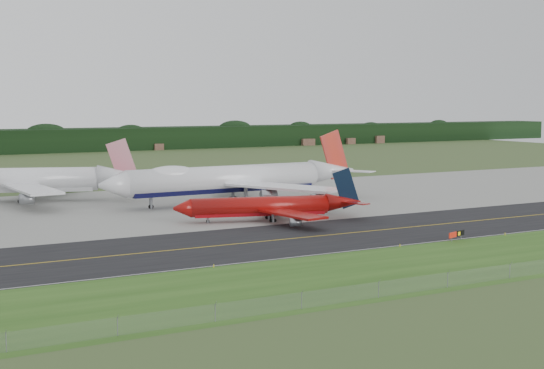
{
  "coord_description": "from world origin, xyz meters",
  "views": [
    {
      "loc": [
        -77.35,
        -129.56,
        26.37
      ],
      "look_at": [
        2.7,
        22.0,
        7.51
      ],
      "focal_mm": 50.0,
      "sensor_mm": 36.0,
      "label": 1
    }
  ],
  "objects": [
    {
      "name": "jet_star_tail",
      "position": [
        -42.77,
        76.56,
        5.54
      ],
      "size": [
        61.12,
        49.63,
        16.61
      ],
      "color": "silver",
      "rests_on": "ground"
    },
    {
      "name": "grass_verge",
      "position": [
        0.0,
        -35.0,
        0.01
      ],
      "size": [
        400.0,
        30.0,
        0.01
      ],
      "primitive_type": "cube",
      "color": "#284D16",
      "rests_on": "ground"
    },
    {
      "name": "horizon_treeline",
      "position": [
        0.0,
        273.76,
        5.47
      ],
      "size": [
        700.0,
        25.0,
        12.0
      ],
      "color": "black",
      "rests_on": "ground"
    },
    {
      "name": "taxiway_centreline",
      "position": [
        0.0,
        -4.0,
        0.03
      ],
      "size": [
        400.0,
        0.4,
        0.0
      ],
      "primitive_type": "cube",
      "color": "gold",
      "rests_on": "taxiway"
    },
    {
      "name": "jet_red_737",
      "position": [
        -0.09,
        17.5,
        3.18
      ],
      "size": [
        42.03,
        33.55,
        11.51
      ],
      "color": "maroon",
      "rests_on": "ground"
    },
    {
      "name": "apron",
      "position": [
        0.0,
        51.0,
        0.01
      ],
      "size": [
        400.0,
        78.0,
        0.01
      ],
      "primitive_type": "cube",
      "color": "gray",
      "rests_on": "ground"
    },
    {
      "name": "edge_marker_right",
      "position": [
        32.45,
        -20.5,
        0.25
      ],
      "size": [
        0.16,
        0.16,
        0.5
      ],
      "primitive_type": "cylinder",
      "color": "yellow",
      "rests_on": "ground"
    },
    {
      "name": "taxiway_sign",
      "position": [
        19.99,
        -20.52,
        1.26
      ],
      "size": [
        5.15,
        1.9,
        1.79
      ],
      "color": "slate",
      "rests_on": "ground"
    },
    {
      "name": "taxiway_edge_line",
      "position": [
        0.0,
        -19.5,
        0.03
      ],
      "size": [
        400.0,
        0.25,
        0.0
      ],
      "primitive_type": "cube",
      "color": "silver",
      "rests_on": "taxiway"
    },
    {
      "name": "ground",
      "position": [
        0.0,
        0.0,
        0.0
      ],
      "size": [
        600.0,
        600.0,
        0.0
      ],
      "primitive_type": "plane",
      "color": "#384620",
      "rests_on": "ground"
    },
    {
      "name": "perimeter_fence",
      "position": [
        0.0,
        -48.0,
        1.1
      ],
      "size": [
        320.0,
        0.1,
        320.0
      ],
      "color": "slate",
      "rests_on": "ground"
    },
    {
      "name": "edge_marker_center",
      "position": [
        6.62,
        -20.5,
        0.25
      ],
      "size": [
        0.16,
        0.16,
        0.5
      ],
      "primitive_type": "cylinder",
      "color": "yellow",
      "rests_on": "ground"
    },
    {
      "name": "jet_ba_747",
      "position": [
        5.12,
        47.89,
        6.31
      ],
      "size": [
        73.65,
        61.09,
        18.54
      ],
      "color": "silver",
      "rests_on": "ground"
    },
    {
      "name": "taxiway",
      "position": [
        0.0,
        -4.0,
        0.01
      ],
      "size": [
        400.0,
        32.0,
        0.02
      ],
      "primitive_type": "cube",
      "color": "black",
      "rests_on": "ground"
    },
    {
      "name": "edge_marker_left",
      "position": [
        -30.27,
        -20.5,
        0.25
      ],
      "size": [
        0.16,
        0.16,
        0.5
      ],
      "primitive_type": "cylinder",
      "color": "yellow",
      "rests_on": "ground"
    }
  ]
}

